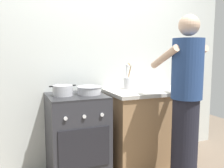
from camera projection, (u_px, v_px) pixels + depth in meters
The scene contains 7 objects.
back_wall at pixel (112, 60), 3.08m from camera, with size 3.20×0.10×2.50m.
countertop at pixel (149, 126), 2.99m from camera, with size 1.00×0.60×0.90m.
stove_range at pixel (77, 136), 2.65m from camera, with size 0.60×0.62×0.90m.
pot at pixel (63, 90), 2.54m from camera, with size 0.27×0.21×0.11m.
mixing_bowl at pixel (89, 90), 2.63m from camera, with size 0.26×0.26×0.09m.
utensil_crock at pixel (128, 82), 2.99m from camera, with size 0.10×0.10×0.32m.
person at pixel (186, 102), 2.40m from camera, with size 0.41×0.50×1.70m.
Camera 1 is at (-0.97, -2.36, 1.35)m, focal length 39.27 mm.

